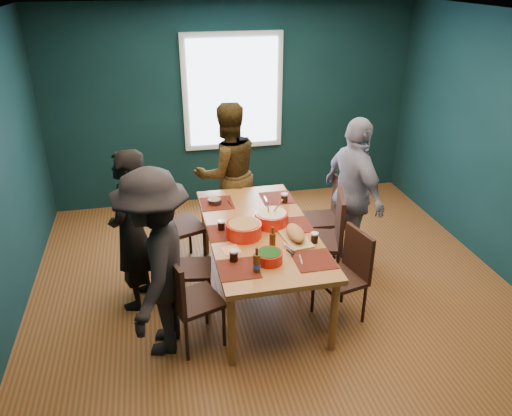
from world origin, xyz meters
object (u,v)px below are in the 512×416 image
(bowl_herbs, at_px, (269,257))
(chair_left_mid, at_px, (182,262))
(chair_left_far, at_px, (170,221))
(cutting_board, at_px, (295,234))
(dining_table, at_px, (260,235))
(person_back, at_px, (228,173))
(chair_right_far, at_px, (329,212))
(bowl_dumpling, at_px, (272,218))
(bowl_salad, at_px, (244,229))
(person_right, at_px, (354,195))
(chair_right_near, at_px, (348,269))
(person_near_left, at_px, (156,265))
(chair_left_near, at_px, (186,295))
(chair_right_mid, at_px, (328,233))
(person_far_left, at_px, (131,231))

(bowl_herbs, bearing_deg, chair_left_mid, 140.77)
(chair_left_far, height_order, cutting_board, chair_left_far)
(chair_left_far, relative_size, chair_left_mid, 1.20)
(dining_table, height_order, person_back, person_back)
(person_back, relative_size, bowl_herbs, 7.32)
(chair_right_far, height_order, bowl_dumpling, bowl_dumpling)
(bowl_salad, bearing_deg, bowl_herbs, -75.38)
(person_right, bearing_deg, bowl_dumpling, 97.32)
(person_back, relative_size, bowl_dumpling, 5.19)
(person_back, xyz_separation_m, bowl_salad, (-0.07, -1.40, -0.01))
(cutting_board, bearing_deg, chair_right_near, -33.70)
(bowl_dumpling, bearing_deg, cutting_board, -65.33)
(person_near_left, relative_size, cutting_board, 3.14)
(person_back, bearing_deg, chair_left_far, 26.45)
(person_back, xyz_separation_m, person_near_left, (-0.90, -1.86, -0.01))
(person_back, distance_m, bowl_dumpling, 1.26)
(chair_left_far, bearing_deg, chair_right_far, -19.88)
(chair_right_far, height_order, cutting_board, chair_right_far)
(chair_left_near, bearing_deg, person_near_left, 148.04)
(bowl_salad, distance_m, cutting_board, 0.48)
(person_back, bearing_deg, chair_right_mid, 111.61)
(bowl_dumpling, distance_m, cutting_board, 0.36)
(chair_left_far, xyz_separation_m, bowl_salad, (0.66, -0.80, 0.24))
(chair_left_mid, distance_m, person_back, 1.51)
(bowl_salad, bearing_deg, person_right, 21.64)
(chair_left_near, height_order, bowl_herbs, chair_left_near)
(person_back, height_order, person_near_left, person_back)
(chair_left_near, distance_m, chair_right_near, 1.53)
(cutting_board, bearing_deg, chair_right_far, 46.27)
(chair_left_mid, distance_m, chair_right_near, 1.59)
(dining_table, relative_size, person_back, 1.19)
(person_near_left, bearing_deg, chair_left_near, 90.55)
(chair_right_near, relative_size, person_right, 0.53)
(chair_left_near, height_order, person_near_left, person_near_left)
(chair_right_mid, relative_size, bowl_salad, 3.09)
(chair_left_near, distance_m, cutting_board, 1.16)
(chair_right_far, height_order, bowl_herbs, chair_right_far)
(cutting_board, bearing_deg, chair_left_far, 132.05)
(chair_right_far, xyz_separation_m, cutting_board, (-0.68, -0.93, 0.29))
(person_far_left, bearing_deg, chair_right_near, 89.15)
(chair_left_mid, height_order, person_back, person_back)
(chair_left_mid, bearing_deg, person_back, 71.11)
(bowl_dumpling, bearing_deg, bowl_herbs, -105.21)
(person_right, relative_size, cutting_board, 3.16)
(chair_left_near, distance_m, bowl_salad, 0.85)
(person_near_left, height_order, bowl_dumpling, person_near_left)
(chair_left_far, xyz_separation_m, bowl_dumpling, (0.97, -0.63, 0.24))
(person_far_left, xyz_separation_m, person_near_left, (0.22, -0.71, 0.03))
(person_far_left, distance_m, bowl_dumpling, 1.36)
(chair_right_mid, relative_size, person_near_left, 0.61)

